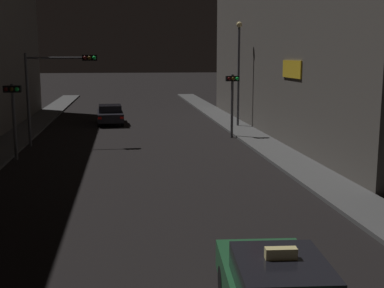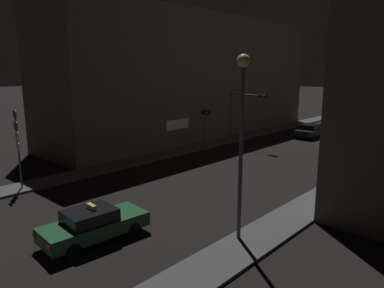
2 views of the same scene
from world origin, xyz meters
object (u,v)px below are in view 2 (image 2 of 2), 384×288
object	(u,v)px
taxi	(94,224)
far_car	(311,131)
traffic_light_right_kerb	(364,127)
traffic_light_left_kerb	(205,121)
traffic_light_overhead	(244,107)
sign_pole_left	(18,142)
street_lamp_near_block	(242,117)

from	to	relation	value
taxi	far_car	size ratio (longest dim) A/B	1.01
taxi	traffic_light_right_kerb	distance (m)	21.94
traffic_light_left_kerb	traffic_light_right_kerb	distance (m)	12.72
taxi	traffic_light_overhead	world-z (taller)	traffic_light_overhead
taxi	traffic_light_left_kerb	bearing A→B (deg)	115.61
far_car	sign_pole_left	bearing A→B (deg)	-100.63
traffic_light_left_kerb	traffic_light_right_kerb	world-z (taller)	traffic_light_right_kerb
traffic_light_overhead	traffic_light_right_kerb	distance (m)	10.31
sign_pole_left	street_lamp_near_block	bearing A→B (deg)	13.89
traffic_light_overhead	sign_pole_left	distance (m)	19.58
far_car	taxi	bearing A→B (deg)	-82.63
traffic_light_overhead	traffic_light_left_kerb	distance (m)	4.15
traffic_light_right_kerb	sign_pole_left	bearing A→B (deg)	-121.58
taxi	sign_pole_left	distance (m)	9.27
far_car	street_lamp_near_block	world-z (taller)	street_lamp_near_block
far_car	street_lamp_near_block	size ratio (longest dim) A/B	0.60
taxi	street_lamp_near_block	distance (m)	7.57
taxi	traffic_light_right_kerb	xyz separation A→B (m)	(3.78, 21.52, 2.01)
traffic_light_left_kerb	traffic_light_right_kerb	size ratio (longest dim) A/B	0.95
far_car	traffic_light_right_kerb	distance (m)	10.63
far_car	sign_pole_left	xyz separation A→B (m)	(-5.26, -28.01, 2.19)
taxi	street_lamp_near_block	bearing A→B (deg)	42.37
taxi	sign_pole_left	world-z (taller)	sign_pole_left
traffic_light_left_kerb	street_lamp_near_block	distance (m)	17.65
traffic_light_right_kerb	traffic_light_overhead	bearing A→B (deg)	-172.37
traffic_light_overhead	sign_pole_left	size ratio (longest dim) A/B	1.09
sign_pole_left	street_lamp_near_block	distance (m)	14.06
taxi	traffic_light_left_kerb	size ratio (longest dim) A/B	1.25
traffic_light_overhead	taxi	bearing A→B (deg)	-72.38
traffic_light_left_kerb	traffic_light_overhead	bearing A→B (deg)	68.55
street_lamp_near_block	traffic_light_overhead	bearing A→B (deg)	124.12
traffic_light_left_kerb	sign_pole_left	distance (m)	15.70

